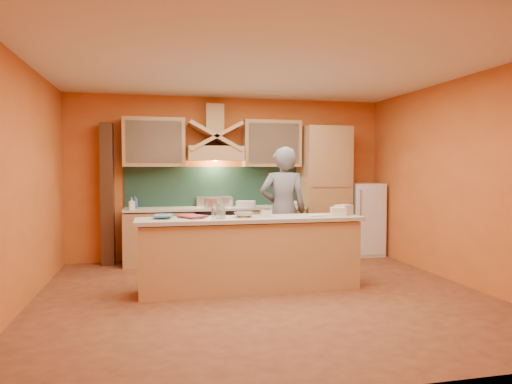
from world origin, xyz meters
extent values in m
cube|color=brown|center=(0.00, 0.00, 0.00)|extent=(5.50, 5.00, 0.01)
cube|color=white|center=(0.00, 0.00, 2.80)|extent=(5.50, 5.00, 0.01)
cube|color=orange|center=(0.00, 2.50, 1.40)|extent=(5.50, 0.02, 2.80)
cube|color=orange|center=(0.00, -2.50, 1.40)|extent=(5.50, 0.02, 2.80)
cube|color=orange|center=(-2.75, 0.00, 1.40)|extent=(0.02, 5.00, 2.80)
cube|color=orange|center=(2.75, 0.00, 1.40)|extent=(0.02, 5.00, 2.80)
cube|color=tan|center=(-1.25, 2.20, 0.43)|extent=(1.10, 0.60, 0.86)
cube|color=tan|center=(0.65, 2.20, 0.43)|extent=(1.10, 0.60, 0.86)
cube|color=beige|center=(-0.30, 2.20, 0.90)|extent=(3.00, 0.62, 0.04)
cube|color=black|center=(-0.30, 2.20, 0.45)|extent=(0.60, 0.58, 0.90)
cube|color=#163228|center=(-0.30, 2.48, 1.25)|extent=(3.00, 0.03, 0.70)
cube|color=tan|center=(-0.30, 2.25, 1.82)|extent=(0.92, 0.50, 0.24)
cube|color=tan|center=(-0.30, 2.35, 2.40)|extent=(0.30, 0.30, 0.50)
cube|color=tan|center=(-1.30, 2.33, 2.00)|extent=(1.00, 0.35, 0.80)
cube|color=tan|center=(0.70, 2.33, 2.00)|extent=(1.00, 0.35, 0.80)
cube|color=tan|center=(1.65, 2.20, 1.15)|extent=(0.80, 0.60, 2.30)
cube|color=white|center=(2.40, 2.20, 0.65)|extent=(0.58, 0.60, 1.30)
cube|color=#472816|center=(-2.05, 2.35, 1.15)|extent=(0.20, 0.30, 2.30)
cube|color=tan|center=(-0.10, 0.30, 0.44)|extent=(2.80, 0.55, 0.88)
cube|color=beige|center=(-0.10, 0.30, 0.92)|extent=(2.90, 0.62, 0.05)
imported|color=slate|center=(0.57, 1.10, 0.94)|extent=(0.77, 0.58, 1.89)
cylinder|color=silver|center=(-0.37, 2.09, 0.98)|extent=(0.28, 0.28, 0.17)
cylinder|color=silver|center=(-0.07, 2.28, 0.98)|extent=(0.21, 0.21, 0.15)
imported|color=silver|center=(-1.66, 2.03, 1.02)|extent=(0.11, 0.11, 0.20)
imported|color=#2E497F|center=(-1.61, 2.20, 1.04)|extent=(0.13, 0.13, 0.24)
imported|color=white|center=(1.11, 2.30, 0.95)|extent=(0.26, 0.26, 0.07)
cube|color=white|center=(0.19, 2.04, 0.97)|extent=(0.36, 0.32, 0.11)
imported|color=#A13A39|center=(-0.95, 0.32, 0.96)|extent=(0.41, 0.44, 0.03)
imported|color=teal|center=(-1.31, 0.42, 0.98)|extent=(0.27, 0.33, 0.02)
cylinder|color=white|center=(-0.52, 0.46, 1.03)|extent=(0.13, 0.13, 0.16)
cylinder|color=silver|center=(-0.50, 0.25, 1.02)|extent=(0.15, 0.15, 0.14)
cube|color=white|center=(0.10, 0.28, 1.00)|extent=(0.12, 0.12, 0.10)
imported|color=white|center=(-0.18, 0.32, 0.98)|extent=(0.29, 0.29, 0.06)
cube|color=beige|center=(0.77, 0.24, 0.95)|extent=(0.30, 0.24, 0.02)
cube|color=beige|center=(1.18, 0.31, 1.01)|extent=(0.26, 0.25, 0.14)
cube|color=beige|center=(1.04, 0.16, 1.00)|extent=(0.22, 0.19, 0.12)
camera|label=1|loc=(-1.30, -5.40, 1.57)|focal=32.00mm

